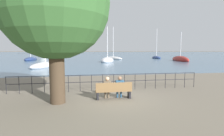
% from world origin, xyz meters
% --- Properties ---
extents(ground_plane, '(1000.00, 1000.00, 0.00)m').
position_xyz_m(ground_plane, '(0.00, 0.00, 0.00)').
color(ground_plane, '#706656').
extents(harbor_water, '(600.00, 300.00, 0.01)m').
position_xyz_m(harbor_water, '(0.00, 158.65, 0.00)').
color(harbor_water, slate).
rests_on(harbor_water, ground_plane).
extents(shade_tree, '(5.17, 5.17, 7.31)m').
position_xyz_m(shade_tree, '(-2.83, -0.31, 4.69)').
color(shade_tree, '#423323').
rests_on(shade_tree, ground_plane).
extents(park_bench, '(1.93, 0.45, 0.90)m').
position_xyz_m(park_bench, '(0.00, -0.06, 0.44)').
color(park_bench, brown).
rests_on(park_bench, ground_plane).
extents(seated_person_left, '(0.38, 0.35, 1.19)m').
position_xyz_m(seated_person_left, '(-0.34, 0.02, 0.66)').
color(seated_person_left, brown).
rests_on(seated_person_left, ground_plane).
extents(seated_person_right, '(0.45, 0.35, 1.20)m').
position_xyz_m(seated_person_right, '(0.34, 0.01, 0.66)').
color(seated_person_right, navy).
rests_on(seated_person_right, ground_plane).
extents(promenade_railing, '(12.21, 0.04, 1.05)m').
position_xyz_m(promenade_railing, '(0.00, 1.98, 0.69)').
color(promenade_railing, black).
rests_on(promenade_railing, ground_plane).
extents(sailboat_0, '(2.16, 5.80, 9.76)m').
position_xyz_m(sailboat_0, '(21.47, 43.63, 0.29)').
color(sailboat_0, navy).
rests_on(sailboat_0, ground_plane).
extents(sailboat_1, '(4.45, 6.36, 8.25)m').
position_xyz_m(sailboat_1, '(3.74, 29.42, 0.33)').
color(sailboat_1, silver).
rests_on(sailboat_1, ground_plane).
extents(sailboat_2, '(4.44, 7.75, 12.53)m').
position_xyz_m(sailboat_2, '(-7.43, 19.42, 0.30)').
color(sailboat_2, silver).
rests_on(sailboat_2, ground_plane).
extents(sailboat_3, '(5.10, 8.88, 9.74)m').
position_xyz_m(sailboat_3, '(7.17, 41.70, 0.27)').
color(sailboat_3, white).
rests_on(sailboat_3, ground_plane).
extents(sailboat_4, '(2.45, 7.44, 11.49)m').
position_xyz_m(sailboat_4, '(-14.97, 39.00, 0.31)').
color(sailboat_4, navy).
rests_on(sailboat_4, ground_plane).
extents(sailboat_5, '(3.06, 8.35, 7.54)m').
position_xyz_m(sailboat_5, '(21.68, 30.03, 0.37)').
color(sailboat_5, maroon).
rests_on(sailboat_5, ground_plane).
extents(harbor_lighthouse, '(4.08, 4.08, 27.82)m').
position_xyz_m(harbor_lighthouse, '(-25.63, 102.86, 12.94)').
color(harbor_lighthouse, silver).
rests_on(harbor_lighthouse, ground_plane).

